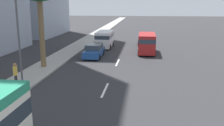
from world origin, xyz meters
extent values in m
plane|color=#2D2D30|center=(31.50, 0.00, 0.00)|extent=(198.00, 198.00, 0.00)
cube|color=#9E9B93|center=(31.50, 6.96, 0.07)|extent=(162.00, 2.86, 0.15)
cube|color=silver|center=(13.60, 0.00, 0.01)|extent=(3.20, 0.16, 0.01)
cube|color=silver|center=(22.66, 0.00, 0.01)|extent=(3.20, 0.16, 0.01)
cube|color=#A51E1E|center=(28.43, -3.15, 1.34)|extent=(5.32, 2.05, 2.28)
cube|color=#2D3842|center=(28.43, -3.15, 1.84)|extent=(5.33, 2.06, 0.55)
cylinder|color=black|center=(30.03, -2.18, 0.36)|extent=(0.72, 0.24, 0.72)
cylinder|color=black|center=(30.03, -4.12, 0.36)|extent=(0.72, 0.24, 0.72)
cylinder|color=black|center=(26.84, -2.18, 0.36)|extent=(0.72, 0.24, 0.72)
cylinder|color=black|center=(26.84, -4.12, 0.36)|extent=(0.72, 0.24, 0.72)
cube|color=white|center=(32.08, 2.85, 1.27)|extent=(5.08, 2.03, 2.14)
cube|color=#2D3842|center=(32.08, 2.85, 1.74)|extent=(5.09, 2.03, 0.51)
cylinder|color=black|center=(30.55, 1.89, 0.36)|extent=(0.72, 0.24, 0.72)
cylinder|color=black|center=(30.55, 3.81, 0.36)|extent=(0.72, 0.24, 0.72)
cylinder|color=black|center=(33.60, 1.89, 0.36)|extent=(0.72, 0.24, 0.72)
cylinder|color=black|center=(33.60, 3.81, 0.36)|extent=(0.72, 0.24, 0.72)
cube|color=#1E478C|center=(25.20, 3.09, 0.55)|extent=(4.70, 1.88, 0.75)
cube|color=#38424C|center=(25.43, 3.09, 1.23)|extent=(2.59, 1.73, 0.61)
cylinder|color=black|center=(23.74, 2.22, 0.32)|extent=(0.64, 0.22, 0.64)
cylinder|color=black|center=(23.74, 3.95, 0.32)|extent=(0.64, 0.22, 0.64)
cylinder|color=black|center=(26.66, 2.22, 0.32)|extent=(0.64, 0.22, 0.64)
cylinder|color=black|center=(26.66, 3.95, 0.32)|extent=(0.64, 0.22, 0.64)
cube|color=#A51E1E|center=(35.42, -2.77, 0.58)|extent=(4.30, 1.71, 0.82)
cube|color=#38424C|center=(35.21, -2.77, 1.33)|extent=(2.37, 1.58, 0.67)
cylinder|color=black|center=(36.75, -1.98, 0.32)|extent=(0.64, 0.22, 0.64)
cylinder|color=black|center=(36.75, -3.56, 0.32)|extent=(0.64, 0.22, 0.64)
cylinder|color=black|center=(34.09, -1.98, 0.32)|extent=(0.64, 0.22, 0.64)
cylinder|color=black|center=(34.09, -3.56, 0.32)|extent=(0.64, 0.22, 0.64)
cylinder|color=#333338|center=(13.12, 6.67, 0.59)|extent=(0.14, 0.14, 0.87)
cylinder|color=#333338|center=(13.28, 6.67, 0.59)|extent=(0.14, 0.14, 0.87)
cube|color=gold|center=(13.20, 6.67, 1.37)|extent=(0.35, 0.27, 0.69)
sphere|color=#9E7251|center=(13.20, 6.67, 1.83)|extent=(0.24, 0.24, 0.24)
cylinder|color=brown|center=(19.37, 7.00, 3.39)|extent=(0.50, 0.50, 6.48)
cylinder|color=#4C4C51|center=(12.73, 5.93, 3.50)|extent=(0.14, 0.14, 6.70)
camera|label=1|loc=(-3.96, -2.73, 6.21)|focal=40.71mm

